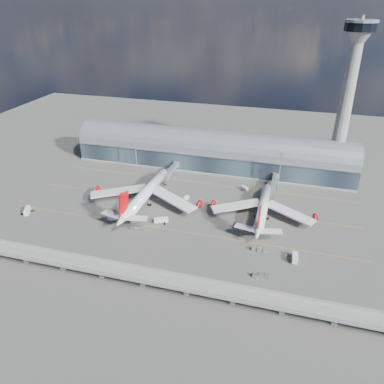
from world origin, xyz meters
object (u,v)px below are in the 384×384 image
(service_truck_3, at_px, (295,258))
(service_truck_5, at_px, (245,188))
(service_truck_0, at_px, (27,211))
(service_truck_1, at_px, (112,218))
(cargo_train_0, at_px, (138,229))
(airliner_left, at_px, (145,194))
(floodlight_mast_left, at_px, (136,154))
(control_tower, at_px, (346,104))
(cargo_train_1, at_px, (261,276))
(cargo_train_2, at_px, (259,250))
(floodlight_mast_right, at_px, (280,170))
(service_truck_2, at_px, (161,220))
(service_truck_4, at_px, (186,198))
(airliner_right, at_px, (263,209))

(service_truck_3, relative_size, service_truck_5, 1.29)
(service_truck_3, bearing_deg, service_truck_0, 177.41)
(service_truck_1, bearing_deg, cargo_train_0, -109.89)
(airliner_left, distance_m, cargo_train_0, 30.06)
(service_truck_0, bearing_deg, floodlight_mast_left, 35.93)
(control_tower, bearing_deg, service_truck_5, -147.32)
(cargo_train_1, height_order, cargo_train_2, cargo_train_1)
(service_truck_1, bearing_deg, cargo_train_2, -96.69)
(floodlight_mast_right, relative_size, service_truck_5, 4.84)
(service_truck_2, bearing_deg, service_truck_4, -34.95)
(control_tower, distance_m, airliner_left, 139.19)
(service_truck_1, distance_m, service_truck_4, 47.64)
(floodlight_mast_left, xyz_separation_m, cargo_train_2, (96.44, -71.46, -12.69))
(floodlight_mast_right, distance_m, service_truck_3, 76.33)
(cargo_train_0, bearing_deg, service_truck_3, -87.71)
(cargo_train_2, bearing_deg, service_truck_0, 83.39)
(floodlight_mast_left, xyz_separation_m, airliner_left, (23.41, -41.90, -7.10))
(service_truck_2, distance_m, service_truck_3, 75.03)
(control_tower, height_order, service_truck_4, control_tower)
(airliner_left, relative_size, service_truck_5, 14.09)
(floodlight_mast_left, xyz_separation_m, service_truck_1, (12.66, -64.82, -12.16))
(floodlight_mast_left, relative_size, service_truck_2, 3.12)
(service_truck_4, distance_m, cargo_train_1, 80.19)
(floodlight_mast_right, bearing_deg, service_truck_5, -159.48)
(control_tower, xyz_separation_m, service_truck_1, (-122.34, -92.82, -50.16))
(airliner_left, height_order, service_truck_0, airliner_left)
(service_truck_2, distance_m, service_truck_4, 29.25)
(airliner_left, relative_size, service_truck_3, 10.95)
(control_tower, xyz_separation_m, service_truck_3, (-21.33, -102.14, -49.96))
(service_truck_3, bearing_deg, floodlight_mast_left, 145.33)
(airliner_right, height_order, service_truck_0, airliner_right)
(airliner_right, relative_size, cargo_train_0, 7.24)
(service_truck_0, relative_size, cargo_train_2, 0.99)
(service_truck_3, bearing_deg, service_truck_2, 167.19)
(airliner_right, relative_size, cargo_train_1, 7.62)
(floodlight_mast_right, height_order, service_truck_5, floodlight_mast_right)
(floodlight_mast_left, relative_size, service_truck_5, 4.84)
(floodlight_mast_left, relative_size, cargo_train_1, 3.05)
(service_truck_1, distance_m, cargo_train_2, 84.05)
(airliner_left, distance_m, service_truck_1, 25.81)
(service_truck_1, xyz_separation_m, service_truck_5, (66.60, 57.06, -0.21))
(floodlight_mast_left, height_order, airliner_left, floodlight_mast_left)
(airliner_left, bearing_deg, cargo_train_0, -75.46)
(service_truck_2, height_order, service_truck_4, service_truck_2)
(airliner_right, xyz_separation_m, service_truck_1, (-81.32, -27.21, -3.82))
(service_truck_2, bearing_deg, floodlight_mast_left, 10.83)
(airliner_right, relative_size, cargo_train_2, 7.80)
(service_truck_1, distance_m, service_truck_5, 87.70)
(control_tower, xyz_separation_m, cargo_train_2, (-38.56, -99.46, -50.69))
(service_truck_0, distance_m, cargo_train_2, 135.18)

